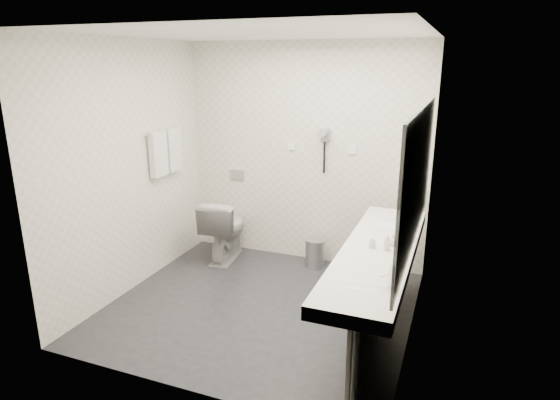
% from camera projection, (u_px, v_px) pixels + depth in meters
% --- Properties ---
extents(floor, '(2.80, 2.80, 0.00)m').
position_uv_depth(floor, '(260.00, 306.00, 4.58)').
color(floor, '#25252A').
rests_on(floor, ground).
extents(ceiling, '(2.80, 2.80, 0.00)m').
position_uv_depth(ceiling, '(256.00, 33.00, 3.87)').
color(ceiling, white).
rests_on(ceiling, wall_back).
extents(wall_back, '(2.80, 0.00, 2.80)m').
position_uv_depth(wall_back, '(304.00, 155.00, 5.39)').
color(wall_back, silver).
rests_on(wall_back, floor).
extents(wall_front, '(2.80, 0.00, 2.80)m').
position_uv_depth(wall_front, '(178.00, 227.00, 3.06)').
color(wall_front, silver).
rests_on(wall_front, floor).
extents(wall_left, '(0.00, 2.60, 2.60)m').
position_uv_depth(wall_left, '(130.00, 169.00, 4.71)').
color(wall_left, silver).
rests_on(wall_left, floor).
extents(wall_right, '(0.00, 2.60, 2.60)m').
position_uv_depth(wall_right, '(420.00, 197.00, 3.74)').
color(wall_right, silver).
rests_on(wall_right, floor).
extents(vanity_counter, '(0.55, 2.20, 0.10)m').
position_uv_depth(vanity_counter, '(378.00, 254.00, 3.78)').
color(vanity_counter, white).
rests_on(vanity_counter, floor).
extents(vanity_panel, '(0.03, 2.15, 0.75)m').
position_uv_depth(vanity_panel, '(378.00, 302.00, 3.89)').
color(vanity_panel, gray).
rests_on(vanity_panel, floor).
extents(vanity_post_near, '(0.06, 0.06, 0.75)m').
position_uv_depth(vanity_post_near, '(353.00, 379.00, 2.95)').
color(vanity_post_near, silver).
rests_on(vanity_post_near, floor).
extents(vanity_post_far, '(0.06, 0.06, 0.75)m').
position_uv_depth(vanity_post_far, '(399.00, 256.00, 4.81)').
color(vanity_post_far, silver).
rests_on(vanity_post_far, floor).
extents(mirror, '(0.02, 2.20, 1.05)m').
position_uv_depth(mirror, '(418.00, 178.00, 3.51)').
color(mirror, '#B2BCC6').
rests_on(mirror, wall_right).
extents(basin_near, '(0.40, 0.31, 0.05)m').
position_uv_depth(basin_near, '(361.00, 284.00, 3.19)').
color(basin_near, white).
rests_on(basin_near, vanity_counter).
extents(basin_far, '(0.40, 0.31, 0.05)m').
position_uv_depth(basin_far, '(390.00, 225.00, 4.35)').
color(basin_far, white).
rests_on(basin_far, vanity_counter).
extents(faucet_near, '(0.04, 0.04, 0.15)m').
position_uv_depth(faucet_near, '(391.00, 277.00, 3.10)').
color(faucet_near, silver).
rests_on(faucet_near, vanity_counter).
extents(faucet_far, '(0.04, 0.04, 0.15)m').
position_uv_depth(faucet_far, '(413.00, 218.00, 4.26)').
color(faucet_far, silver).
rests_on(faucet_far, vanity_counter).
extents(soap_bottle_a, '(0.04, 0.04, 0.09)m').
position_uv_depth(soap_bottle_a, '(372.00, 242.00, 3.76)').
color(soap_bottle_a, silver).
rests_on(soap_bottle_a, vanity_counter).
extents(soap_bottle_b, '(0.08, 0.08, 0.09)m').
position_uv_depth(soap_bottle_b, '(393.00, 240.00, 3.81)').
color(soap_bottle_b, silver).
rests_on(soap_bottle_b, vanity_counter).
extents(soap_bottle_c, '(0.06, 0.06, 0.14)m').
position_uv_depth(soap_bottle_c, '(387.00, 242.00, 3.71)').
color(soap_bottle_c, silver).
rests_on(soap_bottle_c, vanity_counter).
extents(glass_left, '(0.07, 0.07, 0.11)m').
position_uv_depth(glass_left, '(410.00, 234.00, 3.92)').
color(glass_left, silver).
rests_on(glass_left, vanity_counter).
extents(toilet, '(0.51, 0.78, 0.74)m').
position_uv_depth(toilet, '(225.00, 229.00, 5.60)').
color(toilet, white).
rests_on(toilet, floor).
extents(flush_plate, '(0.18, 0.02, 0.12)m').
position_uv_depth(flush_plate, '(237.00, 175.00, 5.75)').
color(flush_plate, '#B2B5BA').
rests_on(flush_plate, wall_back).
extents(pedal_bin, '(0.28, 0.28, 0.31)m').
position_uv_depth(pedal_bin, '(315.00, 254.00, 5.43)').
color(pedal_bin, '#B2B5BA').
rests_on(pedal_bin, floor).
extents(bin_lid, '(0.22, 0.22, 0.02)m').
position_uv_depth(bin_lid, '(315.00, 240.00, 5.39)').
color(bin_lid, '#B2B5BA').
rests_on(bin_lid, pedal_bin).
extents(towel_rail, '(0.02, 0.62, 0.02)m').
position_uv_depth(towel_rail, '(164.00, 132.00, 5.10)').
color(towel_rail, silver).
rests_on(towel_rail, wall_left).
extents(towel_near, '(0.07, 0.24, 0.48)m').
position_uv_depth(towel_near, '(158.00, 154.00, 5.03)').
color(towel_near, white).
rests_on(towel_near, towel_rail).
extents(towel_far, '(0.07, 0.24, 0.48)m').
position_uv_depth(towel_far, '(173.00, 150.00, 5.28)').
color(towel_far, white).
rests_on(towel_far, towel_rail).
extents(dryer_cradle, '(0.10, 0.04, 0.14)m').
position_uv_depth(dryer_cradle, '(325.00, 135.00, 5.20)').
color(dryer_cradle, gray).
rests_on(dryer_cradle, wall_back).
extents(dryer_barrel, '(0.08, 0.14, 0.08)m').
position_uv_depth(dryer_barrel, '(324.00, 133.00, 5.13)').
color(dryer_barrel, gray).
rests_on(dryer_barrel, dryer_cradle).
extents(dryer_cord, '(0.02, 0.02, 0.35)m').
position_uv_depth(dryer_cord, '(324.00, 157.00, 5.26)').
color(dryer_cord, black).
rests_on(dryer_cord, dryer_cradle).
extents(switch_plate_a, '(0.09, 0.02, 0.09)m').
position_uv_depth(switch_plate_a, '(292.00, 146.00, 5.40)').
color(switch_plate_a, white).
rests_on(switch_plate_a, wall_back).
extents(switch_plate_b, '(0.09, 0.02, 0.09)m').
position_uv_depth(switch_plate_b, '(352.00, 150.00, 5.16)').
color(switch_plate_b, white).
rests_on(switch_plate_b, wall_back).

